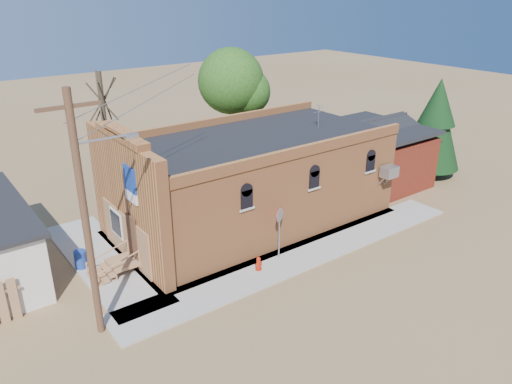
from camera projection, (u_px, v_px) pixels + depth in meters
ground at (291, 274)px, 22.08m from camera, size 120.00×120.00×0.00m
sidewalk_south at (303, 255)px, 23.56m from camera, size 19.00×2.20×0.08m
sidewalk_west at (103, 261)px, 23.05m from camera, size 2.60×10.00×0.08m
brick_bar at (249, 181)px, 26.16m from camera, size 16.40×7.97×6.30m
red_shed at (374, 148)px, 31.62m from camera, size 5.40×6.40×4.30m
utility_pole at (86, 214)px, 16.66m from camera, size 3.12×0.26×9.00m
tree_bare_near at (102, 99)px, 27.79m from camera, size 2.80×2.80×7.65m
tree_leafy at (231, 81)px, 33.12m from camera, size 4.40×4.40×8.15m
evergreen_tree at (436, 121)px, 32.16m from camera, size 3.60×3.60×6.50m
fire_hydrant at (259, 263)px, 22.15m from camera, size 0.37×0.34×0.65m
stop_sign at (279, 220)px, 22.44m from camera, size 0.64×0.38×2.58m
trash_barrel at (81, 259)px, 22.30m from camera, size 0.58×0.58×0.83m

